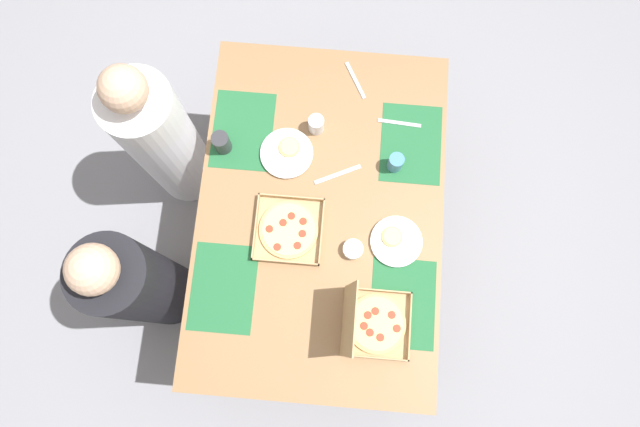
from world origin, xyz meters
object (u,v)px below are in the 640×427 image
(pizza_box_center, at_px, (370,323))
(diner_right_seat, at_px, (164,141))
(plate_near_left, at_px, (287,153))
(diner_left_seat, at_px, (142,285))
(plate_near_right, at_px, (396,241))
(cup_clear_right, at_px, (222,143))
(condiment_bowl, at_px, (353,249))
(cup_clear_left, at_px, (316,124))
(pizza_box_corner_right, at_px, (289,230))
(cup_spare, at_px, (396,163))

(pizza_box_center, height_order, diner_right_seat, diner_right_seat)
(plate_near_left, distance_m, diner_left_seat, 0.89)
(pizza_box_center, bearing_deg, plate_near_right, -14.21)
(plate_near_right, bearing_deg, cup_clear_right, 65.26)
(pizza_box_center, xyz_separation_m, plate_near_right, (0.34, -0.09, -0.04))
(condiment_bowl, xyz_separation_m, diner_left_seat, (-0.20, 0.92, -0.25))
(cup_clear_right, bearing_deg, cup_clear_left, -72.96)
(pizza_box_center, xyz_separation_m, cup_clear_left, (0.81, 0.28, -0.00))
(cup_clear_right, height_order, condiment_bowl, cup_clear_right)
(pizza_box_center, bearing_deg, cup_clear_left, 19.30)
(diner_right_seat, bearing_deg, pizza_box_corner_right, -123.05)
(plate_near_left, bearing_deg, plate_near_right, -125.31)
(pizza_box_center, relative_size, plate_near_right, 1.41)
(plate_near_right, bearing_deg, pizza_box_center, 165.79)
(plate_near_right, relative_size, plate_near_left, 0.95)
(plate_near_right, distance_m, cup_spare, 0.33)
(pizza_box_center, xyz_separation_m, cup_spare, (0.67, -0.06, -0.00))
(cup_clear_right, height_order, diner_left_seat, diner_left_seat)
(condiment_bowl, bearing_deg, cup_spare, -21.75)
(pizza_box_center, distance_m, diner_right_seat, 1.30)
(plate_near_right, height_order, cup_spare, cup_spare)
(pizza_box_center, relative_size, diner_right_seat, 0.26)
(plate_near_left, bearing_deg, cup_spare, -92.09)
(pizza_box_corner_right, height_order, condiment_bowl, condiment_bowl)
(diner_right_seat, bearing_deg, plate_near_left, -98.40)
(plate_near_left, height_order, condiment_bowl, condiment_bowl)
(plate_near_right, relative_size, cup_clear_left, 2.46)
(pizza_box_corner_right, relative_size, plate_near_left, 1.23)
(cup_clear_left, distance_m, diner_right_seat, 0.78)
(pizza_box_center, relative_size, plate_near_left, 1.33)
(plate_near_right, height_order, diner_right_seat, diner_right_seat)
(pizza_box_center, bearing_deg, cup_clear_right, 44.28)
(condiment_bowl, bearing_deg, pizza_box_center, -163.08)
(diner_left_seat, relative_size, diner_right_seat, 0.99)
(plate_near_right, bearing_deg, plate_near_left, 54.69)
(pizza_box_corner_right, bearing_deg, plate_near_right, -91.23)
(pizza_box_center, height_order, cup_clear_left, pizza_box_center)
(plate_near_right, height_order, plate_near_left, same)
(plate_near_right, bearing_deg, pizza_box_corner_right, 88.77)
(pizza_box_corner_right, bearing_deg, pizza_box_center, -134.34)
(plate_near_left, height_order, cup_spare, cup_spare)
(cup_clear_right, xyz_separation_m, condiment_bowl, (-0.40, -0.59, -0.03))
(cup_clear_right, distance_m, cup_clear_left, 0.41)
(plate_near_right, distance_m, diner_right_seat, 1.20)
(diner_right_seat, bearing_deg, cup_spare, -95.70)
(pizza_box_corner_right, distance_m, cup_spare, 0.53)
(plate_near_right, xyz_separation_m, condiment_bowl, (-0.05, 0.17, 0.01))
(plate_near_left, distance_m, cup_clear_right, 0.28)
(cup_clear_right, bearing_deg, plate_near_left, -91.35)
(plate_near_right, distance_m, cup_clear_left, 0.60)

